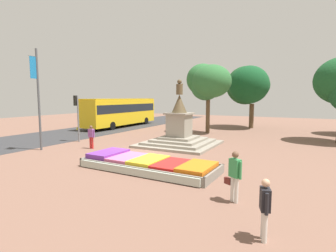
{
  "coord_description": "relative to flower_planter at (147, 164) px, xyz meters",
  "views": [
    {
      "loc": [
        9.0,
        -13.34,
        3.52
      ],
      "look_at": [
        1.64,
        0.69,
        1.79
      ],
      "focal_mm": 28.0,
      "sensor_mm": 36.0,
      "label": 1
    }
  ],
  "objects": [
    {
      "name": "ground_plane",
      "position": [
        -2.25,
        2.7,
        -0.26
      ],
      "size": [
        73.24,
        73.24,
        0.0
      ],
      "primitive_type": "plane",
      "color": "brown"
    },
    {
      "name": "street_asphalt_strip",
      "position": [
        -13.41,
        2.7,
        -0.26
      ],
      "size": [
        7.58,
        64.08,
        0.01
      ],
      "primitive_type": "cube",
      "color": "#333335",
      "rests_on": "ground_plane"
    },
    {
      "name": "flower_planter",
      "position": [
        0.0,
        0.0,
        0.0
      ],
      "size": [
        6.9,
        2.76,
        0.63
      ],
      "color": "#38281C",
      "rests_on": "ground_plane"
    },
    {
      "name": "statue_monument",
      "position": [
        -1.42,
        6.72,
        0.63
      ],
      "size": [
        5.29,
        5.29,
        4.82
      ],
      "color": "gray",
      "rests_on": "ground_plane"
    },
    {
      "name": "traffic_light_mid_block",
      "position": [
        -9.25,
        4.35,
        2.27
      ],
      "size": [
        0.41,
        0.29,
        3.67
      ],
      "color": "slate",
      "rests_on": "ground_plane"
    },
    {
      "name": "banner_pole",
      "position": [
        -8.83,
        0.71,
        3.27
      ],
      "size": [
        0.14,
        0.66,
        6.67
      ],
      "color": "#4C5156",
      "rests_on": "ground_plane"
    },
    {
      "name": "city_bus",
      "position": [
        -12.89,
        14.64,
        1.68
      ],
      "size": [
        2.66,
        11.52,
        3.37
      ],
      "color": "gold",
      "rests_on": "ground_plane"
    },
    {
      "name": "pedestrian_with_handbag",
      "position": [
        4.76,
        -2.06,
        0.73
      ],
      "size": [
        0.66,
        0.47,
        1.74
      ],
      "color": "beige",
      "rests_on": "ground_plane"
    },
    {
      "name": "pedestrian_near_planter",
      "position": [
        -6.19,
        2.67,
        0.66
      ],
      "size": [
        0.57,
        0.24,
        1.61
      ],
      "color": "red",
      "rests_on": "ground_plane"
    },
    {
      "name": "pedestrian_crossing_plaza",
      "position": [
        6.0,
        -4.12,
        0.63
      ],
      "size": [
        0.32,
        0.55,
        1.57
      ],
      "color": "beige",
      "rests_on": "ground_plane"
    },
    {
      "name": "park_tree_behind_statue",
      "position": [
        0.79,
        20.3,
        4.63
      ],
      "size": [
        5.13,
        5.87,
        7.17
      ],
      "color": "brown",
      "rests_on": "ground_plane"
    },
    {
      "name": "park_tree_street_side",
      "position": [
        -1.84,
        13.98,
        4.74
      ],
      "size": [
        4.64,
        4.04,
        6.84
      ],
      "color": "brown",
      "rests_on": "ground_plane"
    }
  ]
}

